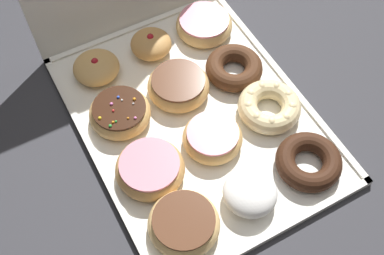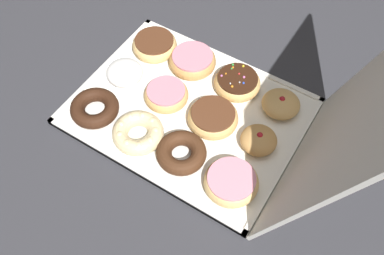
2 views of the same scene
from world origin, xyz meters
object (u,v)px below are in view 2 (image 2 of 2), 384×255
chocolate_cake_ring_donut_2 (95,108)px  chocolate_frosted_donut_7 (213,117)px  cruller_donut_5 (138,133)px  powdered_filled_donut_1 (125,73)px  pink_frosted_donut_11 (231,182)px  chocolate_cake_ring_donut_8 (181,153)px  jelly_filled_donut_10 (259,139)px  pink_frosted_donut_4 (167,94)px  sprinkle_donut_6 (237,83)px  chocolate_frosted_donut_0 (155,45)px  pink_frosted_donut_3 (193,61)px  jelly_filled_donut_9 (281,104)px  donut_box (189,112)px

chocolate_cake_ring_donut_2 → chocolate_frosted_donut_7: bearing=116.2°
chocolate_cake_ring_donut_2 → cruller_donut_5: bearing=88.5°
powdered_filled_donut_1 → pink_frosted_donut_11: powdered_filled_donut_1 is taller
chocolate_cake_ring_donut_8 → jelly_filled_donut_10: 0.18m
pink_frosted_donut_4 → jelly_filled_donut_10: 0.25m
cruller_donut_5 → jelly_filled_donut_10: (-0.13, 0.24, 0.00)m
jelly_filled_donut_10 → pink_frosted_donut_11: (0.12, -0.00, -0.00)m
pink_frosted_donut_4 → chocolate_cake_ring_donut_2: bearing=-44.3°
sprinkle_donut_6 → chocolate_frosted_donut_7: sprinkle_donut_6 is taller
powdered_filled_donut_1 → chocolate_frosted_donut_0: bearing=177.1°
powdered_filled_donut_1 → cruller_donut_5: powdered_filled_donut_1 is taller
chocolate_frosted_donut_0 → cruller_donut_5: same height
powdered_filled_donut_1 → pink_frosted_donut_4: 0.13m
cruller_donut_5 → powdered_filled_donut_1: bearing=-133.5°
chocolate_frosted_donut_0 → pink_frosted_donut_3: (-0.00, 0.12, 0.00)m
jelly_filled_donut_9 → sprinkle_donut_6: bearing=-91.5°
donut_box → pink_frosted_donut_11: size_ratio=4.49×
jelly_filled_donut_9 → jelly_filled_donut_10: 0.12m
pink_frosted_donut_3 → pink_frosted_donut_4: bearing=1.7°
pink_frosted_donut_3 → cruller_donut_5: pink_frosted_donut_3 is taller
chocolate_frosted_donut_0 → chocolate_cake_ring_donut_2: bearing=-0.7°
chocolate_cake_ring_donut_2 → jelly_filled_donut_10: bearing=108.6°
chocolate_cake_ring_donut_8 → chocolate_frosted_donut_0: bearing=-135.1°
chocolate_cake_ring_donut_8 → jelly_filled_donut_10: size_ratio=1.36×
pink_frosted_donut_4 → chocolate_cake_ring_donut_8: pink_frosted_donut_4 is taller
chocolate_cake_ring_donut_2 → chocolate_cake_ring_donut_8: same height
donut_box → chocolate_frosted_donut_0: chocolate_frosted_donut_0 is taller
cruller_donut_5 → chocolate_frosted_donut_7: bearing=136.1°
pink_frosted_donut_4 → cruller_donut_5: (0.13, 0.01, 0.00)m
chocolate_frosted_donut_0 → chocolate_cake_ring_donut_2: size_ratio=1.01×
chocolate_cake_ring_donut_2 → pink_frosted_donut_11: 0.37m
jelly_filled_donut_10 → pink_frosted_donut_11: bearing=-1.0°
chocolate_frosted_donut_0 → chocolate_cake_ring_donut_8: bearing=44.9°
pink_frosted_donut_3 → chocolate_frosted_donut_0: bearing=-87.8°
donut_box → chocolate_cake_ring_donut_2: 0.22m
chocolate_frosted_donut_0 → pink_frosted_donut_3: pink_frosted_donut_3 is taller
sprinkle_donut_6 → chocolate_frosted_donut_7: (0.12, 0.00, 0.00)m
chocolate_cake_ring_donut_2 → jelly_filled_donut_9: bearing=123.4°
donut_box → chocolate_frosted_donut_7: size_ratio=4.46×
sprinkle_donut_6 → chocolate_cake_ring_donut_8: sprinkle_donut_6 is taller
pink_frosted_donut_3 → sprinkle_donut_6: 0.13m
chocolate_frosted_donut_7 → pink_frosted_donut_11: bearing=43.4°
chocolate_frosted_donut_0 → chocolate_frosted_donut_7: size_ratio=0.99×
pink_frosted_donut_3 → cruller_donut_5: size_ratio=1.02×
chocolate_cake_ring_donut_8 → jelly_filled_donut_9: jelly_filled_donut_9 is taller
cruller_donut_5 → sprinkle_donut_6: size_ratio=1.03×
pink_frosted_donut_3 → jelly_filled_donut_9: (0.01, 0.25, -0.00)m
chocolate_cake_ring_donut_2 → pink_frosted_donut_11: pink_frosted_donut_11 is taller
pink_frosted_donut_4 → pink_frosted_donut_11: size_ratio=0.92×
cruller_donut_5 → jelly_filled_donut_10: jelly_filled_donut_10 is taller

